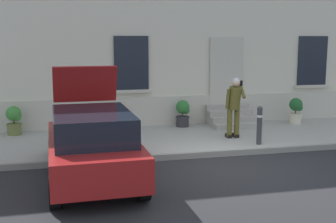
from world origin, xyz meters
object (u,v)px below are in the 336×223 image
hatchback_car_red (92,144)px  planter_terracotta (102,116)px  bollard_near_person (259,124)px  person_on_phone (234,104)px  planter_olive (14,120)px  planter_cream (296,110)px  planter_charcoal (183,113)px

hatchback_car_red → planter_terracotta: hatchback_car_red is taller
hatchback_car_red → bollard_near_person: (4.53, 1.62, -0.09)m
person_on_phone → planter_olive: 6.45m
planter_terracotta → planter_cream: (6.42, -0.30, 0.00)m
planter_charcoal → hatchback_car_red: bearing=-125.6°
hatchback_car_red → planter_terracotta: (0.60, 4.39, -0.19)m
person_on_phone → planter_terracotta: (-3.55, 1.92, -0.54)m
person_on_phone → planter_cream: (2.87, 1.62, -0.54)m
hatchback_car_red → planter_terracotta: size_ratio=4.78×
planter_charcoal → planter_cream: bearing=-5.1°
planter_olive → planter_terracotta: same height
bollard_near_person → planter_terracotta: bearing=144.8°
planter_olive → planter_terracotta: size_ratio=1.00×
person_on_phone → planter_charcoal: person_on_phone is taller
bollard_near_person → planter_cream: (2.48, 2.47, -0.11)m
planter_cream → bollard_near_person: bearing=-135.1°
hatchback_car_red → planter_charcoal: 5.47m
hatchback_car_red → planter_cream: size_ratio=4.78×
person_on_phone → planter_charcoal: 2.25m
planter_cream → person_on_phone: bearing=-150.6°
bollard_near_person → planter_olive: size_ratio=1.22×
planter_olive → planter_charcoal: same height
person_on_phone → bollard_near_person: bearing=-78.6°
planter_cream → planter_charcoal: bearing=174.9°
person_on_phone → planter_olive: size_ratio=2.02×
planter_charcoal → person_on_phone: bearing=-63.8°
hatchback_car_red → planter_charcoal: hatchback_car_red is taller
bollard_near_person → planter_terracotta: bollard_near_person is taller
bollard_near_person → planter_charcoal: 3.13m
planter_olive → planter_cream: (9.00, -0.31, 0.00)m
bollard_near_person → hatchback_car_red: bearing=-160.3°
planter_olive → planter_cream: 9.01m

